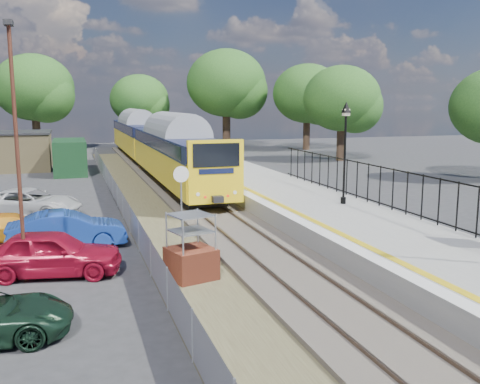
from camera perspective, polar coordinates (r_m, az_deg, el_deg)
name	(u,v)px	position (r m, az deg, el deg)	size (l,w,h in m)	color
ground	(286,273)	(17.55, 4.90, -8.59)	(120.00, 120.00, 0.00)	#2D2D30
track_bed	(201,213)	(26.31, -4.16, -2.26)	(5.90, 80.00, 0.29)	#473F38
platform	(303,207)	(26.17, 6.70, -1.56)	(5.00, 70.00, 0.90)	gray
platform_edge	(263,200)	(25.32, 2.47, -0.83)	(0.90, 70.00, 0.01)	silver
victorian_lamp_north	(346,129)	(24.43, 11.19, 6.64)	(0.44, 0.44, 4.60)	black
palisade_fence	(418,195)	(22.19, 18.50, -0.34)	(0.12, 26.00, 2.00)	black
wire_fence	(119,199)	(27.90, -12.77, -0.73)	(0.06, 52.00, 1.20)	#999EA3
outbuilding	(12,152)	(46.96, -23.11, 3.95)	(10.80, 10.10, 3.12)	#978355
tree_line	(145,92)	(57.93, -10.05, 10.51)	(56.80, 43.80, 11.88)	#332319
train	(152,141)	(44.96, -9.42, 5.42)	(2.82, 40.83, 3.51)	yellow
brick_plinth	(191,248)	(16.62, -5.26, -5.98)	(1.62, 1.62, 2.12)	brown
speed_sign	(181,191)	(20.44, -6.28, 0.12)	(0.62, 0.13, 3.08)	#999EA3
carpark_lamp	(16,139)	(17.18, -22.75, 5.24)	(0.25, 0.50, 7.77)	#4C2519
car_red	(51,253)	(18.03, -19.51, -6.16)	(1.75, 4.36, 1.49)	maroon
car_blue	(67,230)	(21.19, -17.95, -3.87)	(1.50, 4.31, 1.42)	#193C98
car_yellow	(13,227)	(23.15, -23.06, -3.47)	(1.53, 3.76, 1.09)	orange
car_white	(29,203)	(27.59, -21.54, -1.10)	(2.27, 4.93, 1.37)	silver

